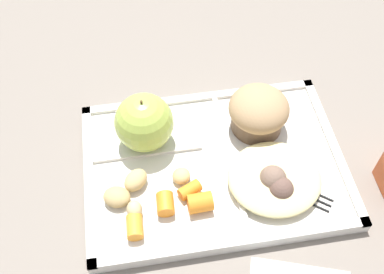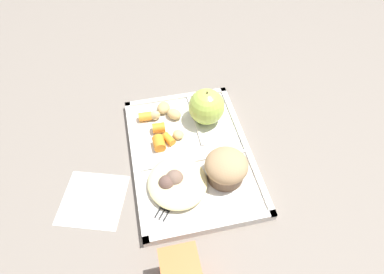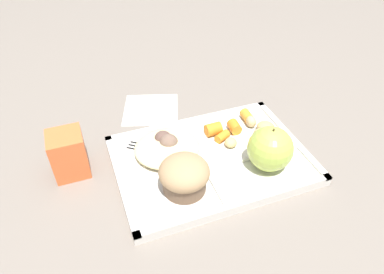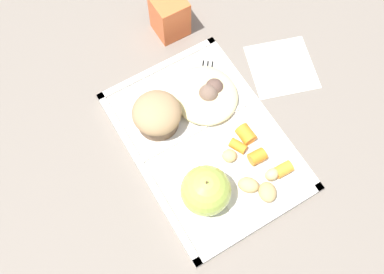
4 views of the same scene
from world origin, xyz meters
The scene contains 18 objects.
ground centered at (0.00, 0.00, 0.00)m, with size 6.00×6.00×0.00m, color slate.
lunch_tray centered at (0.00, 0.00, 0.01)m, with size 0.38×0.27×0.02m.
green_apple centered at (-0.10, 0.06, 0.06)m, with size 0.09×0.09×0.09m.
bran_muffin centered at (0.08, 0.06, 0.05)m, with size 0.09×0.09×0.07m.
carrot_slice_tilted centered at (-0.04, -0.04, 0.03)m, with size 0.02×0.02×0.03m, color orange.
carrot_slice_edge centered at (-0.08, -0.06, 0.03)m, with size 0.02×0.02×0.03m, color orange.
carrot_slice_small centered at (-0.13, -0.09, 0.03)m, with size 0.02×0.02×0.03m, color orange.
carrot_slice_center centered at (-0.03, -0.07, 0.03)m, with size 0.03×0.03×0.03m, color orange.
potato_chunk_corner centered at (-0.12, -0.02, 0.03)m, with size 0.04×0.03×0.02m, color tan.
potato_chunk_golden centered at (-0.12, -0.06, 0.03)m, with size 0.03×0.02×0.03m, color tan.
potato_chunk_large centered at (-0.05, -0.02, 0.03)m, with size 0.03×0.03×0.02m, color tan.
potato_chunk_wedge centered at (-0.15, -0.04, 0.03)m, with size 0.04×0.03×0.02m, color tan.
egg_noodle_pile centered at (0.08, -0.05, 0.03)m, with size 0.13×0.13×0.03m, color beige.
meatball_side centered at (0.07, -0.05, 0.04)m, with size 0.04×0.04×0.04m, color #755B4C.
meatball_center centered at (0.08, -0.07, 0.03)m, with size 0.04×0.04×0.04m, color brown.
plastic_fork centered at (0.10, -0.06, 0.02)m, with size 0.12×0.10×0.00m.
milk_carton centered at (0.27, -0.08, 0.05)m, with size 0.06×0.06×0.09m, color orange.
paper_napkin centered at (0.06, -0.23, 0.00)m, with size 0.13×0.13×0.00m, color white.
Camera 3 is at (0.22, 0.47, 0.51)m, focal length 33.06 mm.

